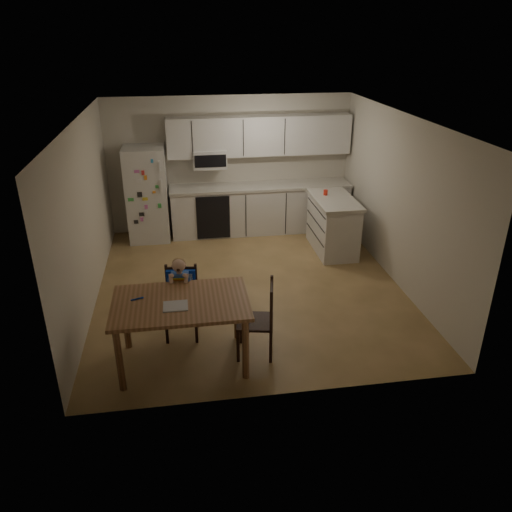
{
  "coord_description": "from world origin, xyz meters",
  "views": [
    {
      "loc": [
        -0.93,
        -6.66,
        3.61
      ],
      "look_at": [
        -0.08,
        -1.16,
        1.03
      ],
      "focal_mm": 35.0,
      "sensor_mm": 36.0,
      "label": 1
    }
  ],
  "objects_px": {
    "chair_side": "(263,314)",
    "chair_booster": "(181,288)",
    "refrigerator": "(147,194)",
    "kitchen_island": "(333,224)",
    "dining_table": "(181,310)",
    "red_cup": "(326,192)"
  },
  "relations": [
    {
      "from": "refrigerator",
      "to": "chair_booster",
      "type": "height_order",
      "value": "refrigerator"
    },
    {
      "from": "chair_side",
      "to": "chair_booster",
      "type": "bearing_deg",
      "value": -110.71
    },
    {
      "from": "chair_booster",
      "to": "chair_side",
      "type": "distance_m",
      "value": 1.11
    },
    {
      "from": "refrigerator",
      "to": "chair_booster",
      "type": "bearing_deg",
      "value": -80.82
    },
    {
      "from": "dining_table",
      "to": "chair_side",
      "type": "xyz_separation_m",
      "value": [
        0.94,
        0.03,
        -0.17
      ]
    },
    {
      "from": "kitchen_island",
      "to": "chair_booster",
      "type": "xyz_separation_m",
      "value": [
        -2.64,
        -2.26,
        0.17
      ]
    },
    {
      "from": "dining_table",
      "to": "red_cup",
      "type": "bearing_deg",
      "value": 50.42
    },
    {
      "from": "dining_table",
      "to": "chair_booster",
      "type": "xyz_separation_m",
      "value": [
        0.0,
        0.61,
        -0.06
      ]
    },
    {
      "from": "red_cup",
      "to": "kitchen_island",
      "type": "bearing_deg",
      "value": -63.88
    },
    {
      "from": "kitchen_island",
      "to": "chair_side",
      "type": "bearing_deg",
      "value": -120.94
    },
    {
      "from": "dining_table",
      "to": "chair_side",
      "type": "distance_m",
      "value": 0.96
    },
    {
      "from": "refrigerator",
      "to": "kitchen_island",
      "type": "xyz_separation_m",
      "value": [
        3.17,
        -1.03,
        -0.37
      ]
    },
    {
      "from": "kitchen_island",
      "to": "dining_table",
      "type": "xyz_separation_m",
      "value": [
        -2.65,
        -2.87,
        0.23
      ]
    },
    {
      "from": "dining_table",
      "to": "chair_booster",
      "type": "bearing_deg",
      "value": 89.57
    },
    {
      "from": "kitchen_island",
      "to": "chair_side",
      "type": "xyz_separation_m",
      "value": [
        -1.7,
        -2.84,
        0.06
      ]
    },
    {
      "from": "refrigerator",
      "to": "red_cup",
      "type": "xyz_separation_m",
      "value": [
        3.07,
        -0.83,
        0.14
      ]
    },
    {
      "from": "red_cup",
      "to": "chair_booster",
      "type": "relative_size",
      "value": 0.09
    },
    {
      "from": "kitchen_island",
      "to": "red_cup",
      "type": "bearing_deg",
      "value": 116.12
    },
    {
      "from": "refrigerator",
      "to": "dining_table",
      "type": "xyz_separation_m",
      "value": [
        0.53,
        -3.91,
        -0.14
      ]
    },
    {
      "from": "chair_booster",
      "to": "red_cup",
      "type": "bearing_deg",
      "value": 50.1
    },
    {
      "from": "red_cup",
      "to": "chair_side",
      "type": "bearing_deg",
      "value": -117.74
    },
    {
      "from": "red_cup",
      "to": "dining_table",
      "type": "xyz_separation_m",
      "value": [
        -2.55,
        -3.08,
        -0.29
      ]
    }
  ]
}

